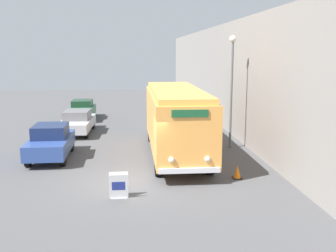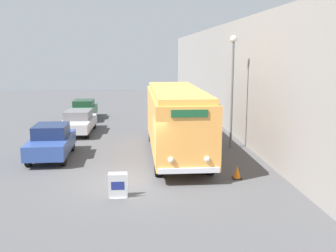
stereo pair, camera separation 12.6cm
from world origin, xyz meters
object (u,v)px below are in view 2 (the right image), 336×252
object	(u,v)px
vintage_bus	(176,118)
sign_board	(118,186)
parked_car_near	(51,142)
parked_car_mid	(78,122)
streetlamp	(232,75)
traffic_cone	(237,172)
parked_car_far	(84,109)

from	to	relation	value
vintage_bus	sign_board	size ratio (longest dim) A/B	10.40
vintage_bus	parked_car_near	distance (m)	6.14
parked_car_near	parked_car_mid	bearing A→B (deg)	84.84
streetlamp	parked_car_near	xyz separation A→B (m)	(-9.09, -1.26, -3.05)
streetlamp	parked_car_near	bearing A→B (deg)	-172.12
sign_board	traffic_cone	distance (m)	5.04
parked_car_near	traffic_cone	xyz separation A→B (m)	(8.12, -3.84, -0.55)
parked_car_near	parked_car_mid	size ratio (longest dim) A/B	0.90
parked_car_far	traffic_cone	world-z (taller)	parked_car_far
parked_car_far	parked_car_mid	bearing A→B (deg)	-86.59
vintage_bus	traffic_cone	distance (m)	4.70
vintage_bus	traffic_cone	world-z (taller)	vintage_bus
streetlamp	parked_car_mid	xyz separation A→B (m)	(-8.64, 4.76, -3.13)
sign_board	parked_car_near	bearing A→B (deg)	121.23
sign_board	parked_car_mid	xyz separation A→B (m)	(-2.95, 11.63, 0.29)
vintage_bus	parked_car_mid	xyz separation A→B (m)	(-5.59, 5.96, -1.14)
sign_board	traffic_cone	world-z (taller)	sign_board
parked_car_mid	parked_car_far	distance (m)	5.39
parked_car_mid	sign_board	bearing A→B (deg)	-73.89
parked_car_near	parked_car_far	xyz separation A→B (m)	(0.12, 11.40, -0.07)
parked_car_mid	parked_car_far	bearing A→B (deg)	95.40
sign_board	parked_car_far	distance (m)	17.33
streetlamp	parked_car_near	world-z (taller)	streetlamp
parked_car_far	parked_car_near	bearing A→B (deg)	-90.73
vintage_bus	parked_car_far	xyz separation A→B (m)	(-5.92, 11.34, -1.12)
vintage_bus	parked_car_near	bearing A→B (deg)	-179.46
vintage_bus	parked_car_mid	bearing A→B (deg)	133.17
parked_car_far	traffic_cone	distance (m)	17.22
vintage_bus	parked_car_far	size ratio (longest dim) A/B	2.32
sign_board	vintage_bus	bearing A→B (deg)	65.03
parked_car_far	vintage_bus	bearing A→B (deg)	-62.54
vintage_bus	parked_car_mid	world-z (taller)	vintage_bus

